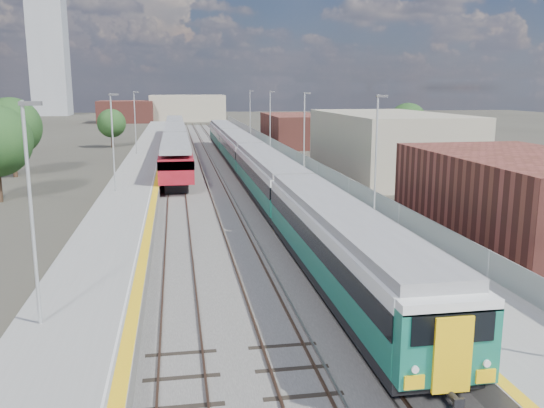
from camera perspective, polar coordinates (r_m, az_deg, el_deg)
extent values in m
plane|color=#47443A|center=(62.35, -4.40, 3.19)|extent=(320.00, 320.00, 0.00)
cube|color=#565451|center=(64.67, -6.59, 3.47)|extent=(10.50, 155.00, 0.06)
cube|color=#4C3323|center=(67.34, -4.12, 3.90)|extent=(0.07, 160.00, 0.14)
cube|color=#4C3323|center=(67.49, -2.90, 3.93)|extent=(0.07, 160.00, 0.14)
cube|color=#4C3323|center=(67.11, -7.10, 3.82)|extent=(0.07, 160.00, 0.14)
cube|color=#4C3323|center=(67.18, -5.87, 3.85)|extent=(0.07, 160.00, 0.14)
cube|color=#4C3323|center=(67.06, -10.10, 3.72)|extent=(0.07, 160.00, 0.14)
cube|color=#4C3323|center=(67.06, -8.87, 3.76)|extent=(0.07, 160.00, 0.14)
cube|color=gray|center=(67.31, -4.40, 3.88)|extent=(0.08, 160.00, 0.10)
cube|color=gray|center=(67.21, -5.59, 3.85)|extent=(0.08, 160.00, 0.10)
cube|color=slate|center=(65.40, -0.01, 4.05)|extent=(4.70, 155.00, 1.00)
cube|color=gray|center=(65.34, -0.01, 4.49)|extent=(4.70, 155.00, 0.03)
cube|color=yellow|center=(65.03, -1.84, 4.47)|extent=(0.40, 155.00, 0.01)
cube|color=gray|center=(65.67, 1.89, 5.04)|extent=(0.06, 155.00, 1.20)
cylinder|color=#9EA0A3|center=(35.81, 10.26, 4.62)|extent=(0.12, 0.12, 7.50)
cube|color=#4C4C4F|center=(35.66, 10.85, 10.46)|extent=(0.70, 0.18, 0.14)
cylinder|color=#9EA0A3|center=(54.97, 3.21, 7.10)|extent=(0.12, 0.12, 7.50)
cube|color=#4C4C4F|center=(54.87, 3.51, 10.91)|extent=(0.70, 0.18, 0.14)
cylinder|color=#9EA0A3|center=(74.57, -0.19, 8.25)|extent=(0.12, 0.12, 7.50)
cube|color=#4C4C4F|center=(74.50, 0.00, 11.06)|extent=(0.70, 0.18, 0.14)
cylinder|color=#9EA0A3|center=(94.34, -2.18, 8.91)|extent=(0.12, 0.12, 7.50)
cube|color=#4C4C4F|center=(94.28, -2.04, 11.13)|extent=(0.70, 0.18, 0.14)
cube|color=slate|center=(64.62, -12.64, 3.68)|extent=(4.30, 155.00, 1.00)
cube|color=gray|center=(64.56, -12.66, 4.13)|extent=(4.30, 155.00, 0.03)
cube|color=yellow|center=(64.48, -10.97, 4.21)|extent=(0.45, 155.00, 0.01)
cube|color=silver|center=(64.49, -11.28, 4.20)|extent=(0.08, 155.00, 0.01)
cylinder|color=#9EA0A3|center=(20.47, -22.72, -1.12)|extent=(0.12, 0.12, 7.50)
cube|color=#4C4C4F|center=(19.99, -22.82, 9.17)|extent=(0.70, 0.18, 0.14)
cylinder|color=#9EA0A3|center=(45.91, -15.49, 5.86)|extent=(0.12, 0.12, 7.50)
cube|color=#4C4C4F|center=(45.70, -15.41, 10.43)|extent=(0.70, 0.18, 0.14)
cylinder|color=#9EA0A3|center=(71.75, -13.41, 7.82)|extent=(0.12, 0.12, 7.50)
cube|color=#4C4C4F|center=(71.62, -13.34, 10.74)|extent=(0.70, 0.18, 0.14)
cube|color=brown|center=(35.87, 23.52, 0.35)|extent=(9.00, 16.00, 5.20)
cube|color=#9F997F|center=(60.68, 11.30, 5.82)|extent=(11.00, 22.00, 6.40)
cube|color=brown|center=(91.59, 2.16, 7.35)|extent=(8.00, 18.00, 4.80)
cube|color=#9F997F|center=(161.60, -8.38, 9.40)|extent=(20.00, 14.00, 7.00)
cube|color=brown|center=(157.10, -14.25, 8.86)|extent=(14.00, 12.00, 5.60)
cube|color=gray|center=(205.62, -21.21, 13.78)|extent=(11.00, 11.00, 40.00)
cube|color=black|center=(25.68, 6.74, -6.84)|extent=(2.74, 19.64, 0.46)
cube|color=#136348|center=(25.44, 6.78, -5.12)|extent=(2.84, 19.64, 1.15)
cube|color=black|center=(25.19, 6.83, -3.14)|extent=(2.90, 19.64, 0.79)
cube|color=silver|center=(25.04, 6.86, -1.76)|extent=(2.84, 19.64, 0.48)
cube|color=gray|center=(24.95, 6.89, -0.81)|extent=(2.52, 19.64, 0.40)
cube|color=black|center=(44.80, -0.42, 1.12)|extent=(2.74, 19.64, 0.46)
cube|color=#136348|center=(44.66, -0.43, 2.14)|extent=(2.84, 19.64, 1.15)
cube|color=black|center=(44.52, -0.43, 3.29)|extent=(2.90, 19.64, 0.79)
cube|color=silver|center=(44.44, -0.43, 4.09)|extent=(2.84, 19.64, 0.48)
cube|color=gray|center=(44.38, -0.43, 4.63)|extent=(2.52, 19.64, 0.40)
cube|color=black|center=(64.54, -3.25, 4.28)|extent=(2.74, 19.64, 0.46)
cube|color=#136348|center=(64.44, -3.26, 4.99)|extent=(2.84, 19.64, 1.15)
cube|color=black|center=(64.35, -3.27, 5.79)|extent=(2.90, 19.64, 0.79)
cube|color=silver|center=(64.29, -3.28, 6.34)|extent=(2.84, 19.64, 0.48)
cube|color=gray|center=(64.25, -3.28, 6.72)|extent=(2.52, 19.64, 0.40)
cube|color=black|center=(84.47, -4.76, 5.95)|extent=(2.74, 19.64, 0.46)
cube|color=#136348|center=(84.40, -4.77, 6.49)|extent=(2.84, 19.64, 1.15)
cube|color=black|center=(84.32, -4.78, 7.10)|extent=(2.90, 19.64, 0.79)
cube|color=silver|center=(84.28, -4.79, 7.53)|extent=(2.84, 19.64, 0.48)
cube|color=gray|center=(84.25, -4.79, 7.81)|extent=(2.52, 19.64, 0.40)
cube|color=#136348|center=(16.46, 16.89, -13.26)|extent=(2.82, 0.60, 2.11)
cube|color=black|center=(15.96, 17.52, -11.72)|extent=(2.32, 0.06, 0.81)
cube|color=yellow|center=(16.20, 17.46, -14.10)|extent=(1.06, 0.10, 2.11)
cube|color=black|center=(57.53, -9.46, 2.87)|extent=(2.00, 17.03, 0.70)
cube|color=maroon|center=(57.31, -9.52, 4.52)|extent=(2.95, 20.04, 2.11)
cube|color=black|center=(57.25, -9.53, 5.04)|extent=(3.02, 20.04, 0.74)
cube|color=gray|center=(57.14, -9.57, 6.09)|extent=(2.64, 20.04, 0.42)
cube|color=black|center=(77.90, -9.52, 5.08)|extent=(2.00, 17.03, 0.70)
cube|color=maroon|center=(77.74, -9.56, 6.30)|extent=(2.95, 20.04, 2.11)
cube|color=black|center=(77.70, -9.57, 6.69)|extent=(3.02, 20.04, 0.74)
cube|color=gray|center=(77.62, -9.60, 7.46)|extent=(2.64, 20.04, 0.42)
cube|color=black|center=(98.35, -9.55, 6.37)|extent=(2.00, 17.03, 0.70)
cube|color=maroon|center=(98.22, -9.59, 7.34)|extent=(2.95, 20.04, 2.11)
cube|color=black|center=(98.18, -9.60, 7.65)|extent=(3.02, 20.04, 0.74)
cube|color=gray|center=(98.12, -9.62, 8.26)|extent=(2.64, 20.04, 0.42)
cylinder|color=#382619|center=(63.95, -24.14, 3.69)|extent=(0.44, 0.44, 2.80)
sphere|color=#19411B|center=(63.62, -24.41, 6.96)|extent=(5.91, 5.91, 5.91)
cylinder|color=#382619|center=(91.15, -15.53, 6.05)|extent=(0.44, 0.44, 2.03)
sphere|color=#19411B|center=(90.96, -15.62, 7.72)|extent=(4.30, 4.30, 4.30)
cylinder|color=#382619|center=(78.55, 13.17, 5.52)|extent=(0.44, 0.44, 2.45)
sphere|color=#19411B|center=(78.30, 13.28, 7.84)|extent=(5.16, 5.16, 5.16)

